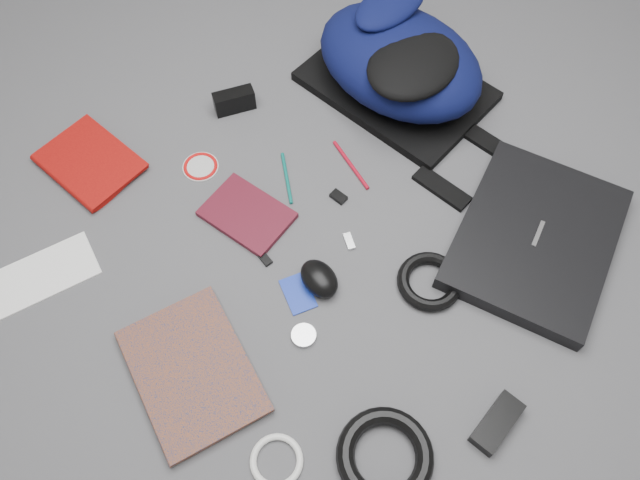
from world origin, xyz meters
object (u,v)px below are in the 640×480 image
laptop (535,238)px  textbook_red (61,185)px  compact_camera (234,101)px  power_brick (497,423)px  backpack (400,61)px  dvd_case (247,214)px  comic_book (141,398)px  mouse (319,279)px

laptop → textbook_red: laptop is taller
textbook_red → compact_camera: 0.45m
compact_camera → power_brick: size_ratio=0.85×
compact_camera → power_brick: bearing=-74.2°
backpack → dvd_case: backpack is taller
comic_book → compact_camera: compact_camera is taller
laptop → comic_book: size_ratio=1.38×
backpack → power_brick: size_ratio=4.11×
backpack → mouse: 0.58m
laptop → textbook_red: bearing=109.6°
dvd_case → compact_camera: bearing=44.7°
comic_book → compact_camera: bearing=50.7°
power_brick → dvd_case: bearing=87.8°
power_brick → backpack: bearing=50.2°
backpack → compact_camera: 0.41m
compact_camera → mouse: 0.52m
textbook_red → comic_book: textbook_red is taller
dvd_case → textbook_red: bearing=116.2°
laptop → comic_book: (-0.86, 0.13, -0.01)m
comic_book → dvd_case: size_ratio=1.55×
backpack → power_brick: bearing=-128.9°
compact_camera → power_brick: (0.05, -0.94, -0.01)m
backpack → dvd_case: 0.52m
textbook_red → mouse: size_ratio=2.40×
laptop → dvd_case: (-0.50, 0.39, -0.01)m
comic_book → power_brick: size_ratio=2.50×
power_brick → mouse: bearing=89.3°
mouse → power_brick: mouse is taller
laptop → compact_camera: bearing=87.9°
textbook_red → power_brick: 1.06m
compact_camera → backpack: bearing=-10.2°
laptop → mouse: 0.48m
textbook_red → mouse: (0.37, -0.51, 0.01)m
compact_camera → mouse: compact_camera is taller
comic_book → power_brick: power_brick is taller
power_brick → compact_camera: bearing=75.7°
dvd_case → power_brick: bearing=-96.9°
textbook_red → mouse: bearing=-71.1°
textbook_red → mouse: mouse is taller
laptop → backpack: bearing=59.1°
laptop → comic_book: laptop is taller
textbook_red → power_brick: power_brick is taller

